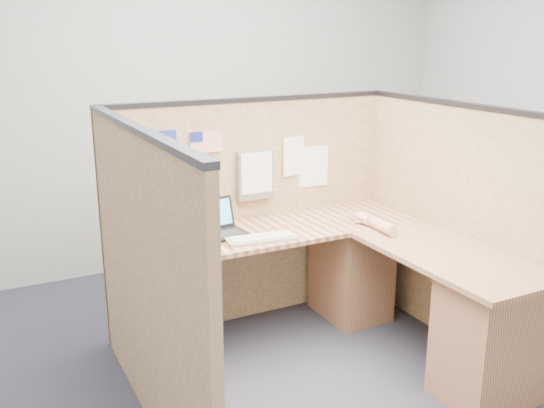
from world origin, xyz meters
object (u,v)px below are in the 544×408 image
laptop (220,226)px  mouse (362,220)px  l_desk (331,294)px  keyboard (262,238)px

laptop → mouse: bearing=-20.3°
laptop → mouse: 0.94m
l_desk → laptop: bearing=140.1°
laptop → keyboard: 0.30m
laptop → keyboard: size_ratio=0.70×
l_desk → keyboard: (-0.37, 0.21, 0.35)m
l_desk → mouse: bearing=31.1°
laptop → keyboard: bearing=-60.2°
laptop → mouse: size_ratio=2.89×
keyboard → l_desk: bearing=-23.2°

